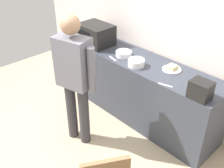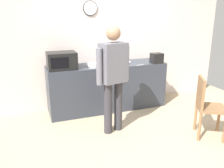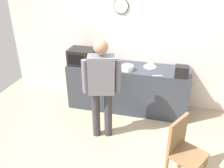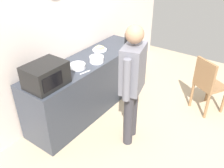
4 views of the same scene
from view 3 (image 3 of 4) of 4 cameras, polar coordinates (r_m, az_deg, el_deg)
ground_plane at (r=3.94m, az=1.48°, el=-15.12°), size 6.00×6.00×0.00m
back_wall at (r=4.69m, az=6.17°, el=10.31°), size 5.40×0.13×2.60m
kitchen_counter at (r=4.68m, az=3.72°, el=-0.92°), size 2.30×0.62×0.90m
microwave at (r=4.59m, az=-7.11°, el=6.57°), size 0.50×0.39×0.30m
sandwich_plate at (r=4.50m, az=9.10°, el=4.24°), size 0.24×0.24×0.07m
salad_bowl at (r=4.31m, az=3.74°, el=3.87°), size 0.21×0.21×0.09m
cereal_bowl at (r=4.47m, az=-0.00°, el=4.60°), size 0.22×0.22×0.07m
toaster at (r=4.19m, az=16.35°, el=2.87°), size 0.22×0.18×0.20m
fork_utensil at (r=4.17m, az=10.83°, el=1.96°), size 0.17×0.06×0.01m
spoon_utensil at (r=4.34m, az=-1.10°, el=3.44°), size 0.17×0.06×0.01m
person_standing at (r=3.66m, az=-2.54°, el=0.11°), size 0.57×0.33×1.68m
wooden_chair at (r=3.27m, az=16.67°, el=-14.73°), size 0.55×0.55×0.94m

